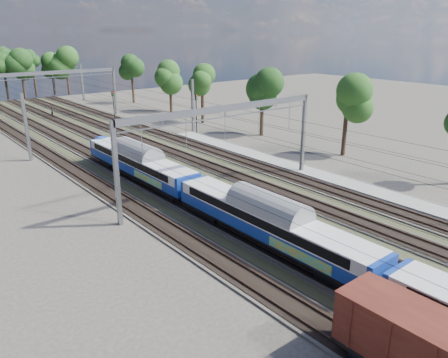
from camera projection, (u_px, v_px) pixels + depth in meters
track_bed at (150, 161)px, 55.10m from camera, size 21.00×130.00×0.34m
platform at (380, 194)px, 43.88m from camera, size 3.00×70.00×0.30m
catenary at (121, 103)px, 58.91m from camera, size 25.65×130.00×9.00m
tree_belt at (46, 66)px, 92.76m from camera, size 40.70×98.73×12.26m
emu_train at (273, 218)px, 32.46m from camera, size 2.85×60.36×4.17m
worker at (52, 112)px, 83.80m from camera, size 0.66×0.78×1.81m
signal_near at (114, 105)px, 72.56m from camera, size 0.44×0.40×6.18m
signal_far at (196, 110)px, 67.99m from camera, size 0.45×0.42×6.32m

